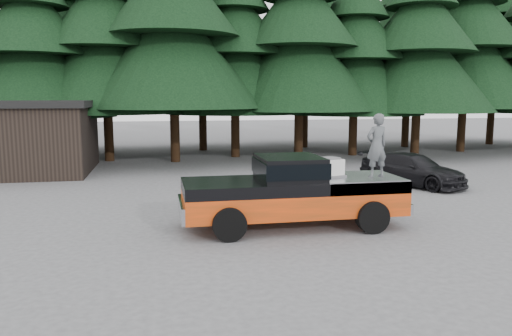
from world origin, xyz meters
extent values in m
plane|color=#4D4D50|center=(0.00, 0.00, 0.00)|extent=(120.00, 120.00, 0.00)
cube|color=black|center=(1.45, 0.15, 1.62)|extent=(1.66, 1.90, 0.59)
cube|color=silver|center=(2.55, 0.19, 1.56)|extent=(0.80, 0.72, 0.46)
imported|color=#4C5053|center=(3.78, -0.10, 2.18)|extent=(0.69, 0.52, 1.70)
imported|color=black|center=(7.88, 5.40, 0.63)|extent=(3.62, 4.62, 1.25)
camera|label=1|loc=(-1.96, -12.43, 3.48)|focal=35.00mm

